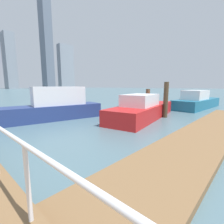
% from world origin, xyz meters
% --- Properties ---
extents(ground_plane, '(300.00, 300.00, 0.00)m').
position_xyz_m(ground_plane, '(0.00, 20.00, 0.00)').
color(ground_plane, slate).
extents(floating_dock, '(15.46, 2.00, 0.18)m').
position_xyz_m(floating_dock, '(4.23, 7.92, 0.09)').
color(floating_dock, olive).
rests_on(floating_dock, ground_plane).
extents(boardwalk_railing, '(0.06, 25.09, 1.08)m').
position_xyz_m(boardwalk_railing, '(-3.15, 9.21, 1.24)').
color(boardwalk_railing, white).
rests_on(boardwalk_railing, boardwalk).
extents(dock_piling_1, '(0.31, 0.31, 1.93)m').
position_xyz_m(dock_piling_1, '(7.21, 12.72, 0.96)').
color(dock_piling_1, brown).
rests_on(dock_piling_1, ground_plane).
extents(dock_piling_2, '(0.31, 0.31, 2.42)m').
position_xyz_m(dock_piling_2, '(6.76, 11.06, 1.21)').
color(dock_piling_2, '#473826').
rests_on(dock_piling_2, ground_plane).
extents(moored_boat_0, '(7.40, 3.35, 1.63)m').
position_xyz_m(moored_boat_0, '(5.43, 12.05, 0.61)').
color(moored_boat_0, red).
rests_on(moored_boat_0, ground_plane).
extents(moored_boat_2, '(7.31, 2.52, 1.75)m').
position_xyz_m(moored_boat_2, '(13.36, 10.87, 0.65)').
color(moored_boat_2, '#1E6B8C').
rests_on(moored_boat_2, ground_plane).
extents(moored_boat_4, '(7.38, 3.18, 2.11)m').
position_xyz_m(moored_boat_4, '(0.95, 16.13, 0.79)').
color(moored_boat_4, navy).
rests_on(moored_boat_4, ground_plane).
extents(skyline_tower_4, '(7.19, 11.37, 41.86)m').
position_xyz_m(skyline_tower_4, '(37.18, 151.80, 20.93)').
color(skyline_tower_4, '#8C939E').
rests_on(skyline_tower_4, ground_plane).
extents(skyline_tower_5, '(6.91, 10.38, 78.54)m').
position_xyz_m(skyline_tower_5, '(58.73, 133.62, 39.27)').
color(skyline_tower_5, slate).
rests_on(skyline_tower_5, ground_plane).
extents(skyline_tower_6, '(13.47, 7.64, 38.30)m').
position_xyz_m(skyline_tower_6, '(78.63, 139.34, 19.15)').
color(skyline_tower_6, '#8C939E').
rests_on(skyline_tower_6, ground_plane).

